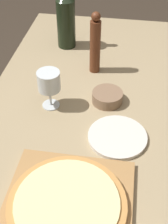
% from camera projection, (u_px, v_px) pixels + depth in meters
% --- Properties ---
extents(dining_table, '(0.87, 1.78, 0.77)m').
position_uv_depth(dining_table, '(91.00, 142.00, 1.19)').
color(dining_table, '#9E8966').
rests_on(dining_table, ground_plane).
extents(cutting_board, '(0.36, 0.37, 0.02)m').
position_uv_depth(cutting_board, '(67.00, 208.00, 0.87)').
color(cutting_board, '#A87A47').
rests_on(cutting_board, dining_table).
extents(pizza, '(0.33, 0.33, 0.02)m').
position_uv_depth(pizza, '(67.00, 204.00, 0.86)').
color(pizza, '#C68947').
rests_on(pizza, cutting_board).
extents(wine_bottle, '(0.09, 0.09, 0.35)m').
position_uv_depth(wine_bottle, '(66.00, 19.00, 1.46)').
color(wine_bottle, black).
rests_on(wine_bottle, dining_table).
extents(pepper_mill, '(0.05, 0.05, 0.27)m').
position_uv_depth(pepper_mill, '(95.00, 44.00, 1.31)').
color(pepper_mill, '#5B2D19').
rests_on(pepper_mill, dining_table).
extents(wine_glass, '(0.09, 0.09, 0.16)m').
position_uv_depth(wine_glass, '(49.00, 82.00, 1.14)').
color(wine_glass, silver).
rests_on(wine_glass, dining_table).
extents(small_bowl, '(0.12, 0.12, 0.04)m').
position_uv_depth(small_bowl, '(107.00, 97.00, 1.22)').
color(small_bowl, '#84664C').
rests_on(small_bowl, dining_table).
extents(dinner_plate, '(0.21, 0.21, 0.01)m').
position_uv_depth(dinner_plate, '(117.00, 137.00, 1.08)').
color(dinner_plate, silver).
rests_on(dinner_plate, dining_table).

